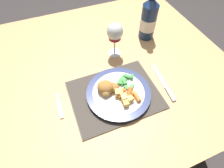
{
  "coord_description": "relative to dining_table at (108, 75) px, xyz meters",
  "views": [
    {
      "loc": [
        -0.2,
        -0.55,
        1.35
      ],
      "look_at": [
        -0.04,
        -0.15,
        0.78
      ],
      "focal_mm": 28.0,
      "sensor_mm": 36.0,
      "label": 1
    }
  ],
  "objects": [
    {
      "name": "placemat",
      "position": [
        -0.04,
        -0.18,
        0.09
      ],
      "size": [
        0.36,
        0.28,
        0.01
      ],
      "color": "brown",
      "rests_on": "dining_table"
    },
    {
      "name": "roast_potatoes",
      "position": [
        -0.02,
        -0.23,
        0.13
      ],
      "size": [
        0.06,
        0.08,
        0.03
      ],
      "color": "#DBB256",
      "rests_on": "dinner_plate"
    },
    {
      "name": "dining_table",
      "position": [
        0.0,
        0.0,
        0.0
      ],
      "size": [
        1.16,
        1.06,
        0.74
      ],
      "color": "tan",
      "rests_on": "ground"
    },
    {
      "name": "breaded_croquettes",
      "position": [
        -0.07,
        -0.16,
        0.13
      ],
      "size": [
        0.1,
        0.08,
        0.05
      ],
      "color": "tan",
      "rests_on": "dinner_plate"
    },
    {
      "name": "bottle",
      "position": [
        0.27,
        0.11,
        0.19
      ],
      "size": [
        0.08,
        0.08,
        0.3
      ],
      "color": "navy",
      "rests_on": "dining_table"
    },
    {
      "name": "green_beans_pile",
      "position": [
        0.02,
        -0.15,
        0.12
      ],
      "size": [
        0.08,
        0.08,
        0.02
      ],
      "color": "green",
      "rests_on": "dinner_plate"
    },
    {
      "name": "fork",
      "position": [
        -0.26,
        -0.15,
        0.09
      ],
      "size": [
        0.02,
        0.12,
        0.01
      ],
      "color": "silver",
      "rests_on": "dining_table"
    },
    {
      "name": "table_knife",
      "position": [
        0.18,
        -0.22,
        0.09
      ],
      "size": [
        0.04,
        0.21,
        0.01
      ],
      "color": "silver",
      "rests_on": "dining_table"
    },
    {
      "name": "glazed_carrots",
      "position": [
        0.0,
        -0.21,
        0.12
      ],
      "size": [
        0.08,
        0.08,
        0.02
      ],
      "color": "orange",
      "rests_on": "dinner_plate"
    },
    {
      "name": "wine_glass",
      "position": [
        0.06,
        0.05,
        0.21
      ],
      "size": [
        0.07,
        0.07,
        0.17
      ],
      "color": "silver",
      "rests_on": "dining_table"
    },
    {
      "name": "ground_plane",
      "position": [
        0.0,
        0.0,
        -0.65
      ],
      "size": [
        6.0,
        6.0,
        0.0
      ],
      "primitive_type": "plane",
      "color": "#383333"
    },
    {
      "name": "dinner_plate",
      "position": [
        -0.02,
        -0.19,
        0.1
      ],
      "size": [
        0.26,
        0.26,
        0.02
      ],
      "color": "white",
      "rests_on": "placemat"
    }
  ]
}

